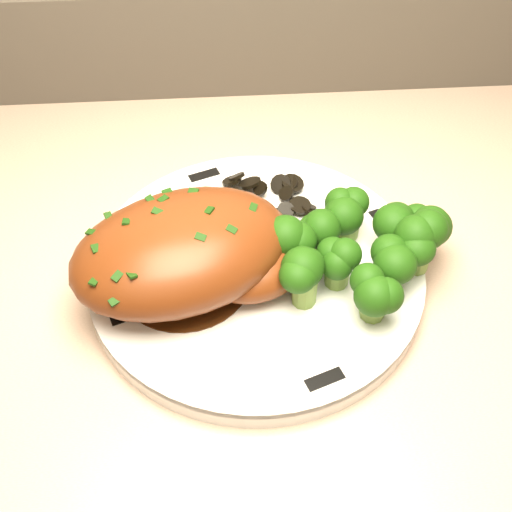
{
  "coord_description": "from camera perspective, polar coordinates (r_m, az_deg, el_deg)",
  "views": [
    {
      "loc": [
        0.07,
        1.35,
        1.35
      ],
      "look_at": [
        0.09,
        1.7,
        0.95
      ],
      "focal_mm": 45.0,
      "sensor_mm": 36.0,
      "label": 1
    }
  ],
  "objects": [
    {
      "name": "counter",
      "position": [
        0.94,
        2.08,
        -21.56
      ],
      "size": [
        2.13,
        0.7,
        1.04
      ],
      "color": "brown",
      "rests_on": "ground"
    },
    {
      "name": "plate",
      "position": [
        0.55,
        -0.0,
        -1.35
      ],
      "size": [
        0.36,
        0.36,
        0.02
      ],
      "primitive_type": "cylinder",
      "rotation": [
        0.0,
        0.0,
        0.33
      ],
      "color": "white",
      "rests_on": "counter"
    },
    {
      "name": "rim_accent_0",
      "position": [
        0.59,
        11.09,
        3.04
      ],
      "size": [
        0.02,
        0.03,
        0.0
      ],
      "primitive_type": "cube",
      "rotation": [
        0.0,
        0.0,
        1.92
      ],
      "color": "black",
      "rests_on": "plate"
    },
    {
      "name": "rim_accent_1",
      "position": [
        0.62,
        -4.64,
        7.16
      ],
      "size": [
        0.03,
        0.02,
        0.0
      ],
      "primitive_type": "cube",
      "rotation": [
        0.0,
        0.0,
        3.49
      ],
      "color": "black",
      "rests_on": "plate"
    },
    {
      "name": "rim_accent_2",
      "position": [
        0.52,
        -12.51,
        -4.76
      ],
      "size": [
        0.02,
        0.03,
        0.0
      ],
      "primitive_type": "cube",
      "rotation": [
        0.0,
        0.0,
        5.06
      ],
      "color": "black",
      "rests_on": "plate"
    },
    {
      "name": "rim_accent_3",
      "position": [
        0.48,
        6.12,
        -10.87
      ],
      "size": [
        0.03,
        0.02,
        0.0
      ],
      "primitive_type": "cube",
      "rotation": [
        0.0,
        0.0,
        6.63
      ],
      "color": "black",
      "rests_on": "plate"
    },
    {
      "name": "gravy_pool",
      "position": [
        0.53,
        -6.34,
        -2.03
      ],
      "size": [
        0.11,
        0.11,
        0.0
      ],
      "primitive_type": "cylinder",
      "color": "#3A1C0A",
      "rests_on": "plate"
    },
    {
      "name": "chicken_breast",
      "position": [
        0.51,
        -5.88,
        0.28
      ],
      "size": [
        0.21,
        0.17,
        0.07
      ],
      "rotation": [
        0.0,
        0.0,
        0.33
      ],
      "color": "brown",
      "rests_on": "plate"
    },
    {
      "name": "mushroom_pile",
      "position": [
        0.59,
        1.27,
        4.8
      ],
      "size": [
        0.08,
        0.06,
        0.02
      ],
      "color": "black",
      "rests_on": "plate"
    },
    {
      "name": "broccoli_florets",
      "position": [
        0.53,
        9.23,
        0.68
      ],
      "size": [
        0.15,
        0.12,
        0.05
      ],
      "rotation": [
        0.0,
        0.0,
        -0.03
      ],
      "color": "olive",
      "rests_on": "plate"
    }
  ]
}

